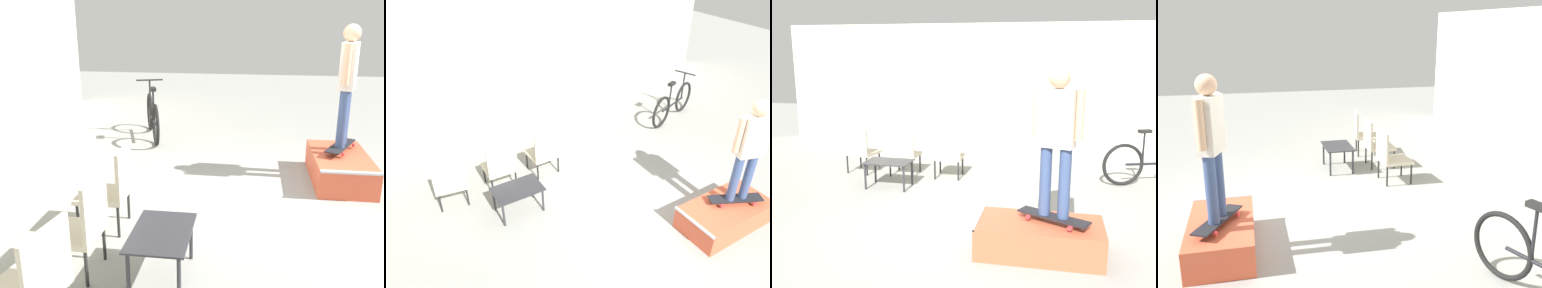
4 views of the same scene
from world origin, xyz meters
TOP-DOWN VIEW (x-y plane):
  - ground_plane at (0.00, 0.00)m, footprint 24.00×24.00m
  - house_wall_back at (0.00, 5.12)m, footprint 12.00×0.06m
  - skate_ramp_box at (0.89, -0.79)m, footprint 1.46×0.76m
  - skateboard_on_ramp at (1.04, -0.81)m, footprint 0.84×0.55m
  - person_skater at (1.04, -0.81)m, footprint 0.55×0.31m
  - coffee_table at (-1.76, 1.21)m, footprint 0.79×0.52m
  - patio_chair_left at (-2.64, 1.95)m, footprint 0.59×0.59m
  - patio_chair_center at (-1.77, 1.95)m, footprint 0.53×0.53m
  - patio_chair_right at (-0.90, 1.95)m, footprint 0.54×0.54m
  - bicycle at (2.73, 2.33)m, footprint 1.78×0.72m

SIDE VIEW (x-z plane):
  - ground_plane at x=0.00m, z-range 0.00..0.00m
  - skate_ramp_box at x=0.89m, z-range -0.01..0.40m
  - bicycle at x=2.73m, z-range -0.13..0.93m
  - coffee_table at x=-1.76m, z-range 0.17..0.63m
  - skateboard_on_ramp at x=1.04m, z-range 0.43..0.51m
  - patio_chair_left at x=-2.64m, z-range 0.03..0.95m
  - patio_chair_center at x=-1.77m, z-range 0.03..0.95m
  - patio_chair_right at x=-0.90m, z-range 0.03..0.95m
  - person_skater at x=1.04m, z-range 0.63..2.30m
  - house_wall_back at x=0.00m, z-range 0.00..3.00m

